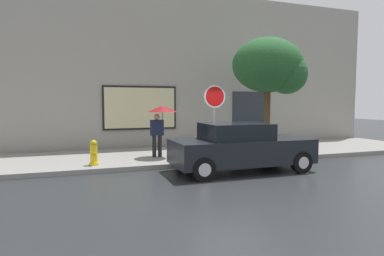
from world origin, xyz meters
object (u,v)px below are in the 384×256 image
parked_car (240,148)px  stop_sign (215,107)px  street_tree (272,67)px  fire_hydrant (94,153)px  pedestrian_with_umbrella (161,115)px

parked_car → stop_sign: (-0.24, 1.43, 1.20)m
parked_car → street_tree: (2.51, 2.28, 2.72)m
fire_hydrant → pedestrian_with_umbrella: size_ratio=0.43×
parked_car → stop_sign: stop_sign is taller
parked_car → fire_hydrant: 4.50m
fire_hydrant → stop_sign: 4.17m
fire_hydrant → pedestrian_with_umbrella: 2.70m
fire_hydrant → street_tree: street_tree is taller
fire_hydrant → pedestrian_with_umbrella: (2.33, 0.80, 1.11)m
parked_car → street_tree: street_tree is taller
fire_hydrant → stop_sign: (3.93, -0.26, 1.39)m
fire_hydrant → street_tree: size_ratio=0.17×
fire_hydrant → stop_sign: size_ratio=0.31×
pedestrian_with_umbrella → stop_sign: size_ratio=0.72×
parked_car → fire_hydrant: size_ratio=5.42×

